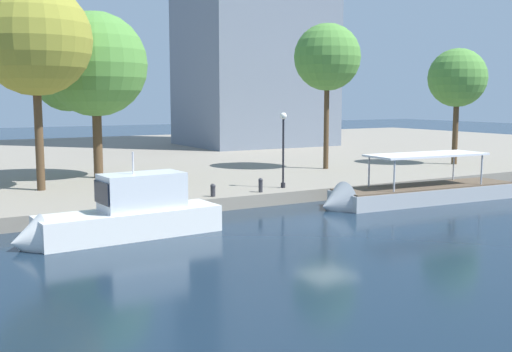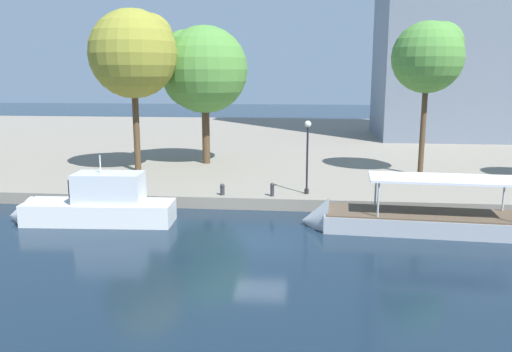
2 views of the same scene
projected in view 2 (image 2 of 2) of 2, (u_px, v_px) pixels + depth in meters
The scene contains 10 objects.
ground_plane at pixel (261, 242), 24.81m from camera, with size 220.00×220.00×0.00m, color #142333.
dock_promenade at pixel (288, 143), 57.13m from camera, with size 120.00×55.00×0.71m, color gray.
motor_yacht_1 at pixel (92, 209), 27.78m from camera, with size 9.05×2.69×4.45m.
tour_boat_2 at pixel (419, 223), 26.48m from camera, with size 13.11×3.59×3.84m.
mooring_bollard_0 at pixel (222, 189), 31.13m from camera, with size 0.29×0.29×0.71m.
mooring_bollard_2 at pixel (272, 189), 30.85m from camera, with size 0.26×0.26×0.82m.
lamp_post at pixel (307, 150), 31.02m from camera, with size 0.39×0.39×4.46m.
tree_0 at pixel (135, 54), 37.42m from camera, with size 6.39×6.39×11.80m.
tree_2 at pixel (199, 70), 41.06m from camera, with size 7.15×7.16×10.94m.
tree_3 at pixel (429, 56), 35.75m from camera, with size 5.00×4.96×10.80m.
Camera 2 is at (2.14, -23.61, 7.98)m, focal length 36.20 mm.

